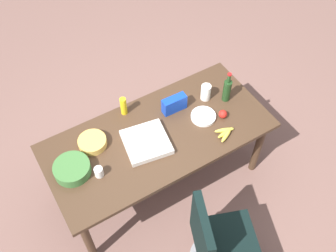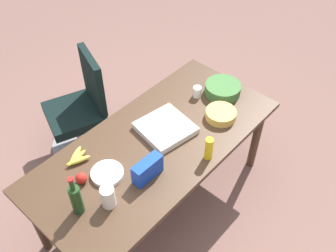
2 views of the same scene
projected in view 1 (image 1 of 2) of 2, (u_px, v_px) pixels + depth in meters
ground_plane at (160, 180)px, 3.92m from camera, size 10.00×10.00×0.00m
conference_table at (158, 141)px, 3.38m from camera, size 1.95×0.91×0.76m
office_chair at (219, 248)px, 3.10m from camera, size 0.62×0.62×1.00m
wine_bottle at (227, 90)px, 3.47m from camera, size 0.09×0.09×0.32m
pizza_box at (146, 142)px, 3.24m from camera, size 0.41×0.41×0.05m
mayo_jar at (206, 92)px, 3.51m from camera, size 0.11×0.11×0.16m
chip_bowl at (92, 142)px, 3.23m from camera, size 0.28×0.28×0.07m
salad_bowl at (72, 169)px, 3.06m from camera, size 0.33×0.33×0.09m
paper_cup at (99, 172)px, 3.04m from camera, size 0.08×0.08×0.09m
apple_red at (223, 114)px, 3.41m from camera, size 0.09×0.09×0.08m
paper_plate_stack at (203, 116)px, 3.42m from camera, size 0.23×0.23×0.03m
chip_bag_blue at (174, 104)px, 3.43m from camera, size 0.22×0.09×0.15m
mustard_bottle at (124, 106)px, 3.40m from camera, size 0.07×0.07×0.18m
banana_bunch at (225, 133)px, 3.30m from camera, size 0.19×0.15×0.04m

